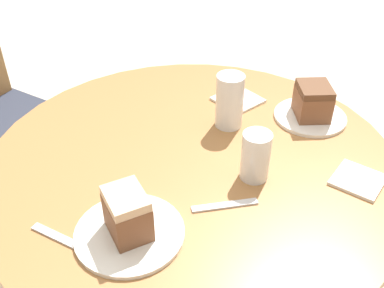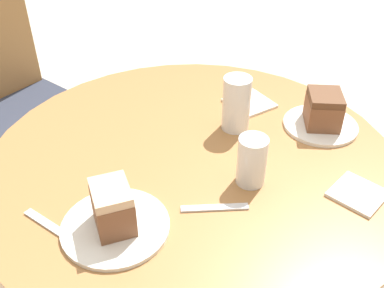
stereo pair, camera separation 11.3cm
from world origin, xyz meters
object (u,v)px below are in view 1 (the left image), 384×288
(plate_far, at_px, (310,117))
(glass_water, at_px, (255,159))
(plate_near, at_px, (130,233))
(cake_slice_near, at_px, (127,214))
(glass_lemonade, at_px, (229,104))
(cake_slice_far, at_px, (313,101))

(plate_far, bearing_deg, glass_water, -176.65)
(plate_near, relative_size, cake_slice_near, 1.94)
(plate_near, distance_m, glass_water, 0.34)
(glass_lemonade, bearing_deg, cake_slice_far, -42.17)
(plate_far, height_order, cake_slice_near, cake_slice_near)
(cake_slice_near, xyz_separation_m, cake_slice_far, (0.65, -0.08, -0.00))
(cake_slice_far, bearing_deg, plate_near, 173.31)
(cake_slice_near, bearing_deg, plate_near, 90.00)
(cake_slice_far, bearing_deg, plate_far, 0.00)
(plate_far, bearing_deg, cake_slice_far, 0.00)
(cake_slice_near, height_order, glass_lemonade, glass_lemonade)
(glass_lemonade, xyz_separation_m, glass_water, (-0.14, -0.18, -0.01))
(plate_near, xyz_separation_m, glass_water, (0.33, -0.09, 0.05))
(plate_far, xyz_separation_m, glass_lemonade, (-0.18, 0.16, 0.06))
(cake_slice_far, bearing_deg, glass_lemonade, 137.83)
(cake_slice_near, bearing_deg, plate_far, -6.69)
(plate_near, distance_m, cake_slice_far, 0.65)
(plate_far, xyz_separation_m, cake_slice_far, (0.00, 0.00, 0.05))
(cake_slice_far, bearing_deg, cake_slice_near, 173.31)
(glass_lemonade, bearing_deg, plate_near, -169.58)
(glass_lemonade, bearing_deg, glass_water, -128.46)
(glass_water, bearing_deg, plate_near, 163.74)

